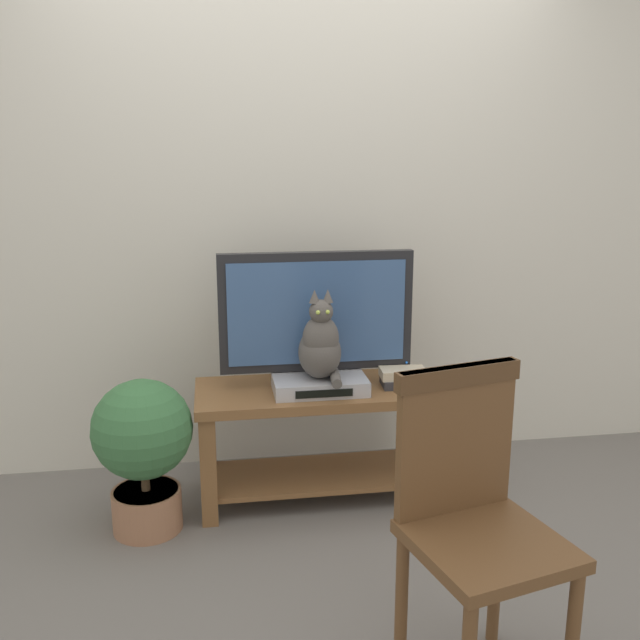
# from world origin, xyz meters

# --- Properties ---
(ground_plane) EXTENTS (12.00, 12.00, 0.00)m
(ground_plane) POSITION_xyz_m (0.00, 0.00, 0.00)
(ground_plane) COLOR slate
(back_wall) EXTENTS (7.00, 0.12, 2.80)m
(back_wall) POSITION_xyz_m (0.00, 0.99, 1.40)
(back_wall) COLOR beige
(back_wall) RESTS_ON ground
(tv_stand) EXTENTS (1.11, 0.47, 0.54)m
(tv_stand) POSITION_xyz_m (0.02, 0.47, 0.36)
(tv_stand) COLOR brown
(tv_stand) RESTS_ON ground
(tv) EXTENTS (0.88, 0.20, 0.61)m
(tv) POSITION_xyz_m (0.02, 0.52, 0.85)
(tv) COLOR black
(tv) RESTS_ON tv_stand
(media_box) EXTENTS (0.42, 0.25, 0.07)m
(media_box) POSITION_xyz_m (0.01, 0.41, 0.57)
(media_box) COLOR #ADADB2
(media_box) RESTS_ON tv_stand
(cat) EXTENTS (0.19, 0.29, 0.41)m
(cat) POSITION_xyz_m (0.01, 0.40, 0.76)
(cat) COLOR #514C47
(cat) RESTS_ON media_box
(wooden_chair) EXTENTS (0.50, 0.50, 0.98)m
(wooden_chair) POSITION_xyz_m (0.29, -0.75, 0.57)
(wooden_chair) COLOR brown
(wooden_chair) RESTS_ON ground
(book_stack) EXTENTS (0.21, 0.15, 0.08)m
(book_stack) POSITION_xyz_m (0.40, 0.43, 0.58)
(book_stack) COLOR #2D2D33
(book_stack) RESTS_ON tv_stand
(potted_plant) EXTENTS (0.42, 0.42, 0.67)m
(potted_plant) POSITION_xyz_m (-0.76, 0.28, 0.39)
(potted_plant) COLOR #9E6B4C
(potted_plant) RESTS_ON ground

